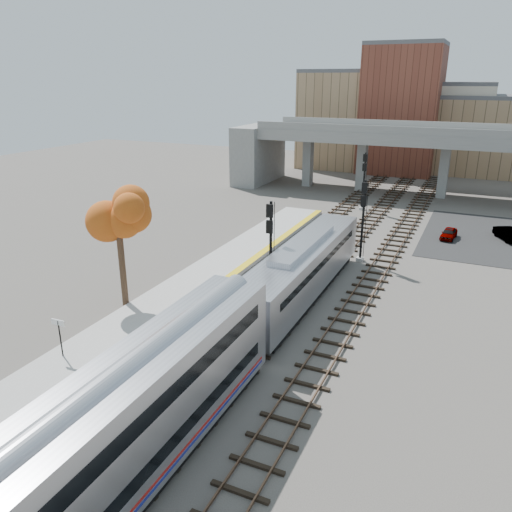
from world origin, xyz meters
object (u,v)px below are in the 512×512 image
Objects in this scene: locomotive at (303,269)px; signal_mast_mid at (363,222)px; tree at (117,215)px; signal_mast_near at (270,251)px; car_b at (508,234)px; car_a at (449,233)px; coach at (71,481)px; signal_mast_far at (364,182)px.

locomotive is 9.79m from signal_mast_mid.
locomotive is 2.12× the size of tree.
signal_mast_near is 1.94× the size of car_b.
signal_mast_mid reaches higher than car_b.
car_a is (10.65, 20.58, -3.05)m from signal_mast_near.
coach is (-0.00, -22.61, 0.52)m from locomotive.
signal_mast_near is at bearing 95.57° from coach.
locomotive reaches higher than car_a.
signal_mast_mid is 20.76m from tree.
signal_mast_mid reaches higher than signal_mast_far.
signal_mast_far is (-4.10, 18.03, -0.18)m from signal_mast_mid.
car_b is (5.32, 1.93, 0.07)m from car_a.
tree is at bearing 123.91° from coach.
signal_mast_mid is at bearing -77.19° from signal_mast_far.
signal_mast_far reaches higher than locomotive.
locomotive is 2.76× the size of signal_mast_far.
locomotive is 5.99× the size of car_a.
signal_mast_far reaches higher than car_a.
tree is (-8.68, -34.09, 3.25)m from signal_mast_far.
signal_mast_mid is at bearing -161.22° from car_b.
locomotive is 2.72m from signal_mast_near.
car_b is at bearing 48.64° from tree.
coach is 21.65m from signal_mast_near.
coach is 50.18m from signal_mast_far.
car_a is 0.85× the size of car_b.
locomotive is at bearing 31.33° from tree.
car_b is (15.97, 22.52, -2.97)m from signal_mast_near.
signal_mast_mid is (2.00, 32.10, 0.79)m from coach.
car_a is (8.55, 19.51, -1.70)m from locomotive.
coach is at bearing -133.88° from car_b.
coach is at bearing -84.43° from signal_mast_near.
tree is 33.02m from car_a.
signal_mast_near is at bearing -151.75° from car_b.
signal_mast_mid is at bearing 51.49° from tree.
locomotive is at bearing -101.89° from signal_mast_mid.
car_b is at bearing 57.10° from locomotive.
signal_mast_near is at bearing -90.00° from signal_mast_far.
signal_mast_near is 23.38m from car_a.
signal_mast_far reaches higher than car_b.
locomotive is at bearing -85.64° from signal_mast_far.
tree is (-10.78, 16.04, 3.85)m from coach.
tree is at bearing -128.51° from signal_mast_mid.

